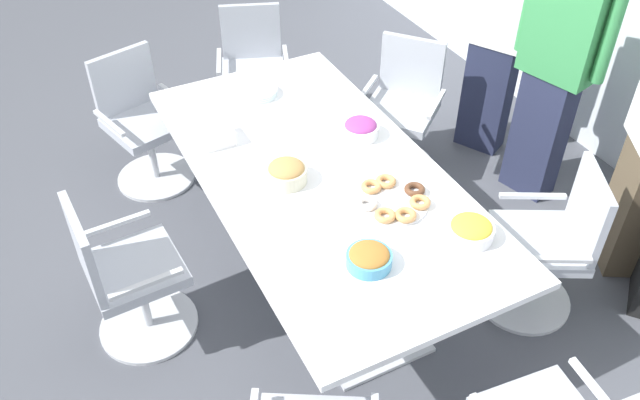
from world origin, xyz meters
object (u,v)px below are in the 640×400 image
at_px(office_chair_5, 546,250).
at_px(person_standing_1, 558,61).
at_px(office_chair_2, 127,280).
at_px(snack_bowl_cookies, 286,172).
at_px(office_chair_6, 401,114).
at_px(snack_bowl_chips_yellow, 471,230).
at_px(office_chair_0, 254,77).
at_px(conference_table, 320,190).
at_px(office_chair_1, 143,128).
at_px(snack_bowl_candy_mix, 361,128).
at_px(plate_stack, 258,92).
at_px(snack_bowl_pretzels, 369,258).
at_px(person_standing_0, 499,32).
at_px(donut_platter, 392,200).
at_px(napkin_pile, 216,135).

xyz_separation_m(office_chair_5, person_standing_1, (-0.84, 0.66, 0.57)).
relative_size(office_chair_2, snack_bowl_cookies, 4.23).
distance_m(office_chair_5, office_chair_6, 1.49).
height_order(office_chair_6, snack_bowl_chips_yellow, office_chair_6).
bearing_deg(snack_bowl_chips_yellow, office_chair_2, -118.13).
xyz_separation_m(office_chair_0, snack_bowl_chips_yellow, (2.43, 0.13, 0.39)).
bearing_deg(conference_table, office_chair_6, 125.74).
bearing_deg(person_standing_1, office_chair_1, 45.44).
height_order(snack_bowl_chips_yellow, snack_bowl_candy_mix, snack_bowl_candy_mix).
height_order(office_chair_6, snack_bowl_candy_mix, office_chair_6).
relative_size(office_chair_5, person_standing_1, 0.49).
bearing_deg(plate_stack, office_chair_1, -126.85).
height_order(person_standing_1, snack_bowl_pretzels, person_standing_1).
distance_m(office_chair_5, snack_bowl_candy_mix, 1.22).
bearing_deg(person_standing_0, snack_bowl_chips_yellow, 109.79).
bearing_deg(plate_stack, snack_bowl_cookies, -13.04).
xyz_separation_m(office_chair_0, office_chair_5, (2.42, 0.71, 0.00)).
bearing_deg(snack_bowl_cookies, snack_bowl_candy_mix, 108.85).
height_order(person_standing_1, snack_bowl_cookies, person_standing_1).
bearing_deg(office_chair_0, office_chair_5, 126.96).
distance_m(snack_bowl_candy_mix, donut_platter, 0.61).
distance_m(snack_bowl_chips_yellow, donut_platter, 0.43).
bearing_deg(office_chair_6, snack_bowl_pretzels, 102.32).
bearing_deg(person_standing_0, office_chair_2, 73.80).
height_order(office_chair_0, office_chair_2, same).
height_order(person_standing_1, snack_bowl_chips_yellow, person_standing_1).
relative_size(conference_table, donut_platter, 6.26).
relative_size(conference_table, napkin_pile, 13.50).
bearing_deg(napkin_pile, office_chair_5, 47.03).
bearing_deg(napkin_pile, snack_bowl_chips_yellow, 32.08).
bearing_deg(snack_bowl_candy_mix, office_chair_5, 32.86).
xyz_separation_m(office_chair_5, snack_bowl_pretzels, (-0.06, -1.10, 0.39)).
relative_size(person_standing_0, snack_bowl_candy_mix, 8.39).
bearing_deg(snack_bowl_candy_mix, person_standing_0, 108.52).
xyz_separation_m(office_chair_2, office_chair_6, (-0.68, 2.10, 0.00)).
relative_size(office_chair_0, person_standing_0, 0.52).
distance_m(person_standing_1, snack_bowl_cookies, 1.85).
bearing_deg(person_standing_1, office_chair_6, 29.75).
height_order(snack_bowl_candy_mix, napkin_pile, snack_bowl_candy_mix).
height_order(person_standing_1, napkin_pile, person_standing_1).
bearing_deg(office_chair_6, plate_stack, 41.22).
distance_m(office_chair_6, snack_bowl_pretzels, 1.85).
relative_size(person_standing_1, plate_stack, 7.76).
xyz_separation_m(office_chair_0, donut_platter, (2.04, -0.06, 0.36)).
distance_m(conference_table, donut_platter, 0.47).
bearing_deg(person_standing_0, person_standing_1, 149.35).
distance_m(snack_bowl_cookies, snack_bowl_candy_mix, 0.58).
bearing_deg(snack_bowl_chips_yellow, snack_bowl_pretzels, -96.41).
xyz_separation_m(person_standing_1, snack_bowl_cookies, (0.06, -1.84, -0.17)).
height_order(conference_table, plate_stack, plate_stack).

